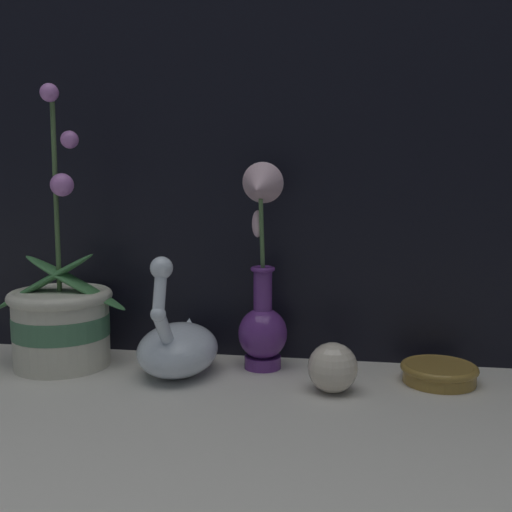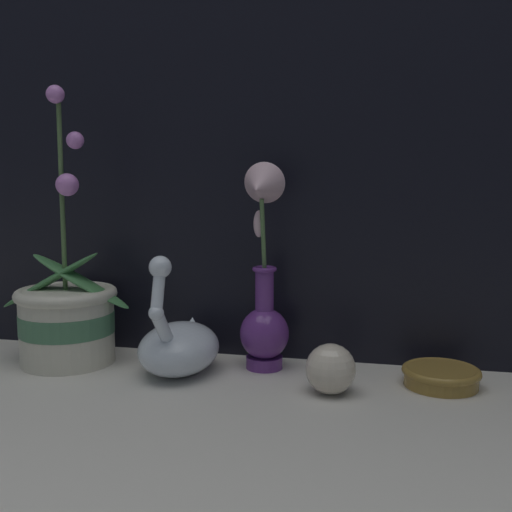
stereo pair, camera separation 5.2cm
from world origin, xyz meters
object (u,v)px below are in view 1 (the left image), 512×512
swan_figurine (178,345)px  glass_sphere (333,368)px  amber_dish (439,372)px  orchid_potted_plant (61,318)px  blue_vase (262,290)px

swan_figurine → glass_sphere: 0.25m
glass_sphere → amber_dish: size_ratio=0.63×
orchid_potted_plant → blue_vase: (0.34, 0.03, 0.05)m
swan_figurine → blue_vase: 0.16m
swan_figurine → amber_dish: size_ratio=1.74×
blue_vase → amber_dish: size_ratio=2.89×
amber_dish → glass_sphere: bearing=-157.1°
orchid_potted_plant → glass_sphere: size_ratio=6.23×
orchid_potted_plant → swan_figurine: (0.21, -0.01, -0.03)m
orchid_potted_plant → amber_dish: size_ratio=3.93×
blue_vase → glass_sphere: bearing=-36.0°
orchid_potted_plant → amber_dish: bearing=1.3°
blue_vase → glass_sphere: blue_vase is taller
blue_vase → amber_dish: blue_vase is taller
swan_figurine → glass_sphere: bearing=-9.6°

